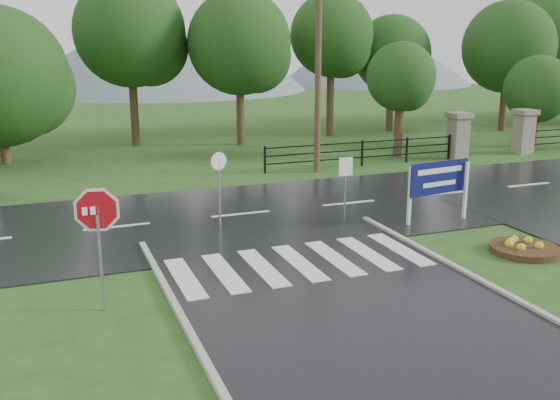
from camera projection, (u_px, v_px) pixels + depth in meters
name	position (u px, v px, depth m)	size (l,w,h in m)	color
ground	(403.00, 352.00, 11.59)	(120.00, 120.00, 0.00)	#254C19
main_road	(241.00, 215.00, 20.63)	(90.00, 8.00, 0.04)	black
crosswalk	(299.00, 262.00, 16.09)	(6.50, 2.80, 0.02)	silver
pillar_west	(458.00, 135.00, 30.28)	(1.00, 1.00, 2.24)	gray
pillar_east	(524.00, 130.00, 31.67)	(1.00, 1.00, 2.24)	gray
fence_west	(362.00, 150.00, 28.57)	(9.58, 0.08, 1.20)	black
hills	(133.00, 220.00, 75.42)	(102.00, 48.00, 48.00)	slate
treeline	(180.00, 148.00, 33.63)	(83.20, 5.20, 10.00)	#163B12
stop_sign	(98.00, 221.00, 12.89)	(1.26, 0.27, 2.88)	#939399
estate_billboard	(439.00, 181.00, 19.47)	(2.25, 0.36, 1.98)	silver
flower_bed	(524.00, 248.00, 17.00)	(1.86, 1.86, 0.37)	#332111
reg_sign_small	(345.00, 177.00, 19.36)	(0.47, 0.06, 2.12)	#939399
reg_sign_round	(219.00, 181.00, 18.97)	(0.53, 0.19, 2.36)	#939399
utility_pole_east	(318.00, 79.00, 26.42)	(1.41, 0.26, 7.93)	#473523
entrance_tree_left	(401.00, 78.00, 30.11)	(3.35, 3.35, 5.59)	#3D2B1C
entrance_tree_right	(538.00, 89.00, 33.27)	(3.56, 3.56, 4.88)	#3D2B1C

